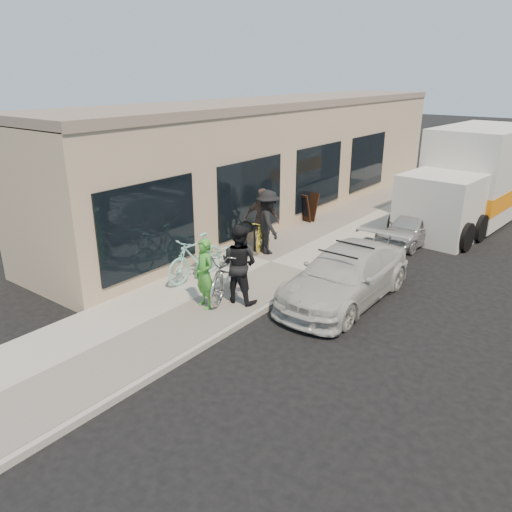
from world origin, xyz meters
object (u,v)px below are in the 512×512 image
Objects in this scene: bystander_b at (262,220)px; sandwich_board at (307,207)px; cruiser_bike_b at (220,255)px; tandem_bike at (228,270)px; cruiser_bike_c at (261,234)px; moving_truck at (472,182)px; bystander_a at (268,222)px; sedan_white at (346,275)px; man_standing at (239,264)px; sedan_silver at (412,228)px; woman_rider at (204,274)px; cruiser_bike_a at (196,257)px; bike_rack at (259,233)px.

sandwich_board is at bearing 89.42° from bystander_b.
sandwich_board is 5.43m from cruiser_bike_b.
cruiser_bike_c is (-1.31, 3.06, -0.12)m from tandem_bike.
cruiser_bike_b is 0.81× the size of bystander_b.
cruiser_bike_b is 2.01m from cruiser_bike_c.
moving_truck is 8.24m from bystander_a.
tandem_bike is at bearing -142.88° from sedan_white.
man_standing is 1.19× the size of cruiser_bike_c.
sedan_silver is 1.59× the size of bystander_a.
sedan_white reaches higher than sedan_silver.
woman_rider reaches higher than cruiser_bike_c.
moving_truck is at bearing 70.21° from cruiser_bike_a.
cruiser_bike_b is 0.81× the size of bystander_a.
bystander_b is at bearing 16.71° from bystander_a.
bike_rack is 0.46m from bystander_b.
sandwich_board reaches higher than bike_rack.
sedan_silver is 1.85× the size of woman_rider.
tandem_bike is at bearing 143.80° from bystander_a.
sandwich_board is 0.44× the size of tandem_bike.
cruiser_bike_a is (0.59, -6.25, 0.07)m from sandwich_board.
bike_rack is 2.81m from cruiser_bike_a.
tandem_bike is 1.20× the size of bystander_b.
bystander_b reaches higher than cruiser_bike_c.
cruiser_bike_b is (-3.40, -0.61, -0.08)m from sedan_white.
cruiser_bike_a is at bearing -156.74° from sedan_white.
man_standing reaches higher than cruiser_bike_b.
sedan_white is at bearing -141.59° from man_standing.
cruiser_bike_a is at bearing -79.16° from cruiser_bike_b.
cruiser_bike_a is at bearing 156.79° from woman_rider.
cruiser_bike_c is at bearing 92.25° from cruiser_bike_a.
sedan_white is 3.80m from cruiser_bike_c.
sedan_white reaches higher than cruiser_bike_c.
woman_rider is at bearing 52.05° from man_standing.
moving_truck is 8.29m from cruiser_bike_c.
woman_rider is at bearing -108.14° from tandem_bike.
moving_truck reaches higher than bystander_a.
sedan_silver is at bearing -91.44° from bystander_a.
tandem_bike is at bearing -99.64° from moving_truck.
cruiser_bike_c is at bearing 125.22° from woman_rider.
bystander_b is (-3.13, -3.71, 0.58)m from sedan_silver.
bike_rack is at bearing 159.69° from sedan_white.
sandwich_board is at bearing 112.18° from cruiser_bike_b.
sedan_white is 2.39× the size of man_standing.
sandwich_board is 0.14× the size of moving_truck.
moving_truck reaches higher than bystander_b.
cruiser_bike_c is (-0.13, 2.01, 0.07)m from cruiser_bike_b.
woman_rider is (0.06, -0.88, 0.21)m from tandem_bike.
moving_truck is at bearing -109.32° from man_standing.
bystander_a is (-1.01, 3.76, 0.13)m from woman_rider.
cruiser_bike_b is at bearing -112.71° from cruiser_bike_c.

